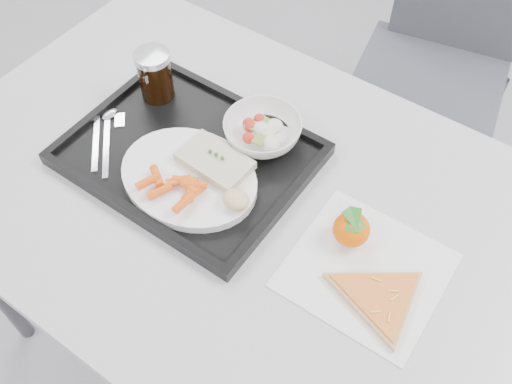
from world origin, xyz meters
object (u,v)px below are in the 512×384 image
object	(u,v)px
cola_glass	(155,74)
pizza_slice	(379,298)
chair	(446,46)
salad_bowl	(263,131)
tray	(189,155)
dinner_plate	(189,177)
tangerine	(351,229)
table	(236,209)

from	to	relation	value
cola_glass	pizza_slice	distance (m)	0.62
cola_glass	chair	bearing A→B (deg)	65.47
salad_bowl	chair	bearing A→B (deg)	81.74
chair	tray	distance (m)	0.93
dinner_plate	cola_glass	bearing A→B (deg)	144.66
pizza_slice	cola_glass	bearing A→B (deg)	166.13
dinner_plate	tangerine	xyz separation A→B (m)	(0.30, 0.07, 0.01)
dinner_plate	cola_glass	size ratio (longest dim) A/B	2.50
chair	cola_glass	xyz separation A→B (m)	(-0.36, -0.79, 0.28)
cola_glass	dinner_plate	bearing A→B (deg)	-35.34
chair	cola_glass	world-z (taller)	chair
chair	salad_bowl	xyz separation A→B (m)	(-0.11, -0.77, 0.25)
tangerine	pizza_slice	bearing A→B (deg)	-37.22
cola_glass	salad_bowl	bearing A→B (deg)	5.20
salad_bowl	pizza_slice	distance (m)	0.39
cola_glass	tangerine	size ratio (longest dim) A/B	1.55
tray	salad_bowl	bearing A→B (deg)	49.38
dinner_plate	pizza_slice	xyz separation A→B (m)	(0.40, -0.01, -0.01)
dinner_plate	cola_glass	distance (m)	0.25
cola_glass	tangerine	bearing A→B (deg)	-8.40
table	cola_glass	bearing A→B (deg)	160.18
chair	pizza_slice	bearing A→B (deg)	-75.85
table	tray	world-z (taller)	tray
cola_glass	tangerine	xyz separation A→B (m)	(0.50, -0.07, -0.04)
table	dinner_plate	size ratio (longest dim) A/B	4.44
table	dinner_plate	distance (m)	0.12
chair	dinner_plate	bearing A→B (deg)	-99.97
tray	cola_glass	xyz separation A→B (m)	(-0.15, 0.09, 0.06)
table	cola_glass	world-z (taller)	cola_glass
chair	tangerine	world-z (taller)	chair
tray	salad_bowl	size ratio (longest dim) A/B	2.96
salad_bowl	cola_glass	world-z (taller)	cola_glass
chair	cola_glass	distance (m)	0.92
tray	tangerine	world-z (taller)	tangerine
cola_glass	table	bearing A→B (deg)	-19.82
dinner_plate	tray	bearing A→B (deg)	130.67
tray	pizza_slice	distance (m)	0.45
tangerine	pizza_slice	world-z (taller)	tangerine
pizza_slice	table	bearing A→B (deg)	171.27
chair	salad_bowl	world-z (taller)	chair
tray	dinner_plate	bearing A→B (deg)	-49.33
salad_bowl	pizza_slice	bearing A→B (deg)	-26.06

